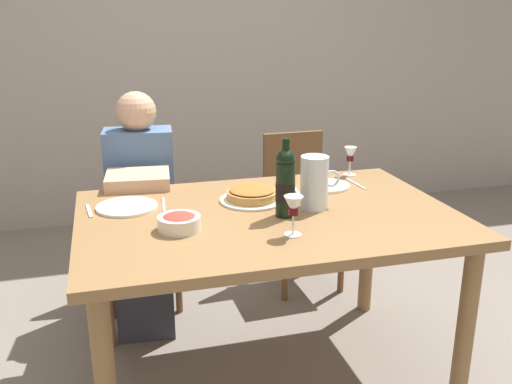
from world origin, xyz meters
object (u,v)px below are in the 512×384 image
object	(u,v)px
wine_glass_right_diner	(293,208)
chair_left	(143,211)
dining_table	(268,234)
dinner_plate_left_setting	(127,207)
salad_bowl	(179,222)
wine_glass_left_diner	(350,156)
water_pitcher	(314,186)
baked_tart	(252,195)
dinner_plate_right_setting	(326,186)
chair_right	(298,199)
wine_bottle	(285,183)
diner_left	(141,204)

from	to	relation	value
wine_glass_right_diner	chair_left	distance (m)	1.31
dining_table	dinner_plate_left_setting	xyz separation A→B (m)	(-0.54, 0.21, 0.10)
salad_bowl	wine_glass_left_diner	size ratio (longest dim) A/B	1.12
water_pitcher	baked_tart	world-z (taller)	water_pitcher
dinner_plate_right_setting	chair_right	size ratio (longest dim) A/B	0.25
wine_bottle	dinner_plate_right_setting	xyz separation A→B (m)	(0.30, 0.32, -0.13)
dinner_plate_left_setting	chair_left	bearing A→B (deg)	81.81
salad_bowl	chair_right	size ratio (longest dim) A/B	0.18
water_pitcher	wine_glass_left_diner	size ratio (longest dim) A/B	1.53
dining_table	chair_left	size ratio (longest dim) A/B	1.72
salad_bowl	dinner_plate_left_setting	world-z (taller)	salad_bowl
dinner_plate_left_setting	dinner_plate_right_setting	distance (m)	0.90
salad_bowl	diner_left	size ratio (longest dim) A/B	0.14
diner_left	water_pitcher	bearing A→B (deg)	139.90
wine_glass_right_diner	chair_right	world-z (taller)	wine_glass_right_diner
chair_right	baked_tart	bearing A→B (deg)	54.79
dining_table	water_pitcher	distance (m)	0.27
diner_left	dining_table	bearing A→B (deg)	129.59
chair_right	salad_bowl	bearing A→B (deg)	47.98
water_pitcher	wine_glass_left_diner	xyz separation A→B (m)	(0.35, 0.41, 0.00)
dinner_plate_left_setting	dinner_plate_right_setting	size ratio (longest dim) A/B	1.14
wine_glass_right_diner	dining_table	bearing A→B (deg)	94.39
wine_bottle	diner_left	distance (m)	0.94
salad_bowl	diner_left	distance (m)	0.80
wine_glass_left_diner	wine_glass_right_diner	xyz separation A→B (m)	(-0.53, -0.67, 0.01)
wine_glass_left_diner	dinner_plate_left_setting	xyz separation A→B (m)	(-1.09, -0.21, -0.09)
water_pitcher	baked_tart	xyz separation A→B (m)	(-0.22, 0.15, -0.07)
chair_left	diner_left	world-z (taller)	diner_left
water_pitcher	dinner_plate_right_setting	bearing A→B (deg)	58.51
wine_glass_right_diner	dinner_plate_right_setting	world-z (taller)	wine_glass_right_diner
wine_bottle	water_pitcher	size ratio (longest dim) A/B	1.43
dining_table	dinner_plate_left_setting	bearing A→B (deg)	158.96
wine_bottle	salad_bowl	world-z (taller)	wine_bottle
salad_bowl	diner_left	bearing A→B (deg)	96.81
water_pitcher	wine_glass_left_diner	world-z (taller)	water_pitcher
baked_tart	dinner_plate_left_setting	bearing A→B (deg)	174.82
dining_table	baked_tart	size ratio (longest dim) A/B	5.41
chair_left	baked_tart	bearing A→B (deg)	124.52
chair_left	chair_right	distance (m)	0.89
wine_glass_left_diner	chair_right	bearing A→B (deg)	102.03
dining_table	salad_bowl	size ratio (longest dim) A/B	9.41
baked_tart	salad_bowl	xyz separation A→B (m)	(-0.35, -0.25, 0.01)
chair_left	chair_right	size ratio (longest dim) A/B	1.00
water_pitcher	wine_bottle	bearing A→B (deg)	-158.15
dinner_plate_left_setting	diner_left	bearing A→B (deg)	80.02
dining_table	chair_right	bearing A→B (deg)	63.08
dining_table	water_pitcher	world-z (taller)	water_pitcher
wine_bottle	dinner_plate_left_setting	size ratio (longest dim) A/B	1.25
salad_bowl	wine_glass_right_diner	world-z (taller)	wine_glass_right_diner
water_pitcher	chair_left	bearing A→B (deg)	125.19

